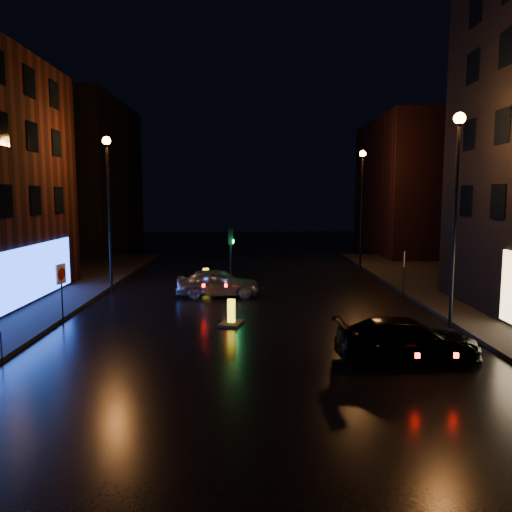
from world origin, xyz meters
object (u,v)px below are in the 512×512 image
(dark_sedan, at_px, (408,340))
(bollard_far, at_px, (206,283))
(traffic_signal, at_px, (231,281))
(road_sign_left, at_px, (61,279))
(road_sign_right, at_px, (404,263))
(silver_hatchback, at_px, (218,283))
(bollard_near, at_px, (231,319))

(dark_sedan, bearing_deg, bollard_far, 27.49)
(traffic_signal, bearing_deg, road_sign_left, -133.49)
(traffic_signal, relative_size, dark_sedan, 0.75)
(dark_sedan, relative_size, road_sign_right, 1.97)
(silver_hatchback, relative_size, bollard_near, 3.13)
(bollard_far, relative_size, road_sign_right, 0.62)
(bollard_far, height_order, road_sign_left, road_sign_left)
(road_sign_left, bearing_deg, bollard_near, 11.26)
(dark_sedan, bearing_deg, silver_hatchback, 30.42)
(road_sign_left, bearing_deg, traffic_signal, 60.66)
(silver_hatchback, relative_size, road_sign_left, 1.74)
(road_sign_right, bearing_deg, dark_sedan, 92.09)
(silver_hatchback, distance_m, dark_sedan, 12.25)
(dark_sedan, relative_size, road_sign_left, 1.87)
(bollard_far, height_order, road_sign_right, road_sign_right)
(road_sign_left, bearing_deg, dark_sedan, -6.78)
(bollard_near, distance_m, road_sign_left, 7.15)
(dark_sedan, bearing_deg, road_sign_left, 66.63)
(bollard_near, bearing_deg, road_sign_left, -167.10)
(bollard_near, bearing_deg, traffic_signal, 107.80)
(silver_hatchback, distance_m, bollard_far, 2.91)
(traffic_signal, height_order, bollard_near, traffic_signal)
(silver_hatchback, relative_size, bollard_far, 2.94)
(silver_hatchback, height_order, bollard_near, silver_hatchback)
(dark_sedan, xyz_separation_m, bollard_far, (-7.50, 13.03, -0.43))
(traffic_signal, distance_m, road_sign_left, 9.82)
(dark_sedan, xyz_separation_m, road_sign_right, (3.07, 10.24, 1.08))
(traffic_signal, xyz_separation_m, road_sign_right, (9.10, -1.69, 1.25))
(road_sign_left, bearing_deg, road_sign_right, 32.94)
(bollard_far, bearing_deg, bollard_near, -101.56)
(silver_hatchback, height_order, bollard_far, silver_hatchback)
(dark_sedan, relative_size, bollard_far, 3.15)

